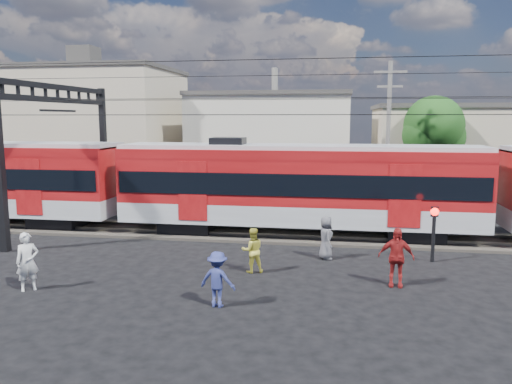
# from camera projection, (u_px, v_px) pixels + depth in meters

# --- Properties ---
(ground) EXTENTS (120.00, 120.00, 0.00)m
(ground) POSITION_uv_depth(u_px,v_px,m) (228.00, 295.00, 15.21)
(ground) COLOR black
(ground) RESTS_ON ground
(track_bed) EXTENTS (70.00, 3.40, 0.12)m
(track_bed) POSITION_uv_depth(u_px,v_px,m) (266.00, 234.00, 23.01)
(track_bed) COLOR #2D2823
(track_bed) RESTS_ON ground
(rail_near) EXTENTS (70.00, 0.12, 0.12)m
(rail_near) POSITION_uv_depth(u_px,v_px,m) (263.00, 235.00, 22.26)
(rail_near) COLOR #59544C
(rail_near) RESTS_ON track_bed
(rail_far) EXTENTS (70.00, 0.12, 0.12)m
(rail_far) POSITION_uv_depth(u_px,v_px,m) (268.00, 228.00, 23.73)
(rail_far) COLOR #59544C
(rail_far) RESTS_ON track_bed
(commuter_train) EXTENTS (50.30, 3.08, 4.17)m
(commuter_train) POSITION_uv_depth(u_px,v_px,m) (303.00, 184.00, 22.40)
(commuter_train) COLOR black
(commuter_train) RESTS_ON ground
(catenary) EXTENTS (70.00, 9.30, 7.52)m
(catenary) POSITION_uv_depth(u_px,v_px,m) (86.00, 123.00, 23.64)
(catenary) COLOR black
(catenary) RESTS_ON ground
(building_west) EXTENTS (14.28, 10.20, 9.30)m
(building_west) POSITION_uv_depth(u_px,v_px,m) (88.00, 127.00, 40.66)
(building_west) COLOR #B9A98E
(building_west) RESTS_ON ground
(building_midwest) EXTENTS (12.24, 12.24, 7.30)m
(building_midwest) POSITION_uv_depth(u_px,v_px,m) (274.00, 139.00, 41.35)
(building_midwest) COLOR beige
(building_midwest) RESTS_ON ground
(building_mideast) EXTENTS (16.32, 10.20, 6.30)m
(building_mideast) POSITION_uv_depth(u_px,v_px,m) (489.00, 149.00, 35.95)
(building_mideast) COLOR #B9A98E
(building_mideast) RESTS_ON ground
(utility_pole_mid) EXTENTS (1.80, 0.24, 8.50)m
(utility_pole_mid) POSITION_uv_depth(u_px,v_px,m) (388.00, 133.00, 28.23)
(utility_pole_mid) COLOR slate
(utility_pole_mid) RESTS_ON ground
(tree_near) EXTENTS (3.82, 3.64, 6.72)m
(tree_near) POSITION_uv_depth(u_px,v_px,m) (436.00, 129.00, 30.72)
(tree_near) COLOR #382619
(tree_near) RESTS_ON ground
(pedestrian_a) EXTENTS (0.80, 0.77, 1.84)m
(pedestrian_a) POSITION_uv_depth(u_px,v_px,m) (27.00, 262.00, 15.54)
(pedestrian_a) COLOR silver
(pedestrian_a) RESTS_ON ground
(pedestrian_b) EXTENTS (0.93, 0.83, 1.58)m
(pedestrian_b) POSITION_uv_depth(u_px,v_px,m) (252.00, 250.00, 17.37)
(pedestrian_b) COLOR gold
(pedestrian_b) RESTS_ON ground
(pedestrian_c) EXTENTS (1.13, 0.77, 1.61)m
(pedestrian_c) POSITION_uv_depth(u_px,v_px,m) (218.00, 279.00, 14.20)
(pedestrian_c) COLOR navy
(pedestrian_c) RESTS_ON ground
(pedestrian_d) EXTENTS (1.16, 0.56, 1.92)m
(pedestrian_d) POSITION_uv_depth(u_px,v_px,m) (396.00, 257.00, 15.91)
(pedestrian_d) COLOR maroon
(pedestrian_d) RESTS_ON ground
(pedestrian_e) EXTENTS (0.74, 0.93, 1.66)m
(pedestrian_e) POSITION_uv_depth(u_px,v_px,m) (326.00, 238.00, 19.02)
(pedestrian_e) COLOR #504F55
(pedestrian_e) RESTS_ON ground
(crossing_signal) EXTENTS (0.31, 0.31, 2.11)m
(crossing_signal) POSITION_uv_depth(u_px,v_px,m) (434.00, 224.00, 18.52)
(crossing_signal) COLOR black
(crossing_signal) RESTS_ON ground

